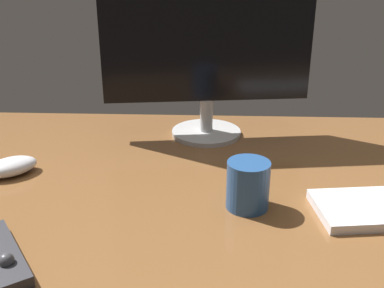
% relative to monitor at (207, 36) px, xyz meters
% --- Properties ---
extents(desk, '(1.40, 0.84, 0.02)m').
position_rel_monitor_xyz_m(desk, '(-0.01, -0.27, -0.27)').
color(desk, brown).
rests_on(desk, ground).
extents(monitor, '(0.52, 0.18, 0.47)m').
position_rel_monitor_xyz_m(monitor, '(0.00, 0.00, 0.00)').
color(monitor, '#BCBCBC').
rests_on(monitor, desk).
extents(computer_mouse, '(0.13, 0.12, 0.04)m').
position_rel_monitor_xyz_m(computer_mouse, '(-0.42, -0.25, -0.24)').
color(computer_mouse, silver).
rests_on(computer_mouse, desk).
extents(media_remote, '(0.15, 0.18, 0.04)m').
position_rel_monitor_xyz_m(media_remote, '(-0.31, -0.56, -0.25)').
color(media_remote, '#2D2D33').
rests_on(media_remote, desk).
extents(coffee_mug, '(0.08, 0.08, 0.09)m').
position_rel_monitor_xyz_m(coffee_mug, '(0.08, -0.37, -0.21)').
color(coffee_mug, '#28518C').
rests_on(coffee_mug, desk).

